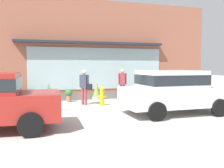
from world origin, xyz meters
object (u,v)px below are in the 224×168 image
at_px(potted_plant_near_hydrant, 8,94).
at_px(potted_plant_window_center, 26,97).
at_px(potted_plant_trailing_edge, 69,94).
at_px(potted_plant_by_entrance, 171,86).
at_px(potted_plant_window_left, 49,93).
at_px(parked_car_white, 174,90).
at_px(pedestrian_with_handbag, 85,85).
at_px(pedestrian_passerby, 122,82).
at_px(potted_plant_doorstep, 136,89).
at_px(potted_plant_window_right, 97,92).
at_px(fire_hydrant, 102,96).

xyz_separation_m(potted_plant_near_hydrant, potted_plant_window_center, (0.81, 0.18, -0.21)).
bearing_deg(potted_plant_near_hydrant, potted_plant_trailing_edge, -1.76).
xyz_separation_m(potted_plant_by_entrance, potted_plant_trailing_edge, (-6.02, -0.23, -0.25)).
xyz_separation_m(potted_plant_by_entrance, potted_plant_window_left, (-7.00, 0.02, -0.18)).
bearing_deg(parked_car_white, pedestrian_with_handbag, 130.58).
bearing_deg(potted_plant_near_hydrant, pedestrian_with_handbag, -20.06).
bearing_deg(potted_plant_trailing_edge, pedestrian_passerby, -4.21).
xyz_separation_m(pedestrian_passerby, potted_plant_doorstep, (0.84, 0.15, -0.41)).
bearing_deg(potted_plant_trailing_edge, potted_plant_doorstep, -0.97).
distance_m(pedestrian_passerby, potted_plant_doorstep, 0.94).
bearing_deg(potted_plant_window_right, fire_hydrant, -95.72).
bearing_deg(potted_plant_window_right, potted_plant_trailing_edge, -175.58).
bearing_deg(pedestrian_with_handbag, potted_plant_window_left, 179.62).
bearing_deg(potted_plant_doorstep, potted_plant_window_right, 175.33).
height_order(potted_plant_by_entrance, potted_plant_trailing_edge, potted_plant_by_entrance).
bearing_deg(potted_plant_window_left, pedestrian_passerby, -6.91).
xyz_separation_m(fire_hydrant, potted_plant_window_center, (-3.38, 1.89, -0.13)).
relative_size(potted_plant_window_right, potted_plant_trailing_edge, 1.45).
distance_m(parked_car_white, potted_plant_doorstep, 4.39).
height_order(pedestrian_with_handbag, potted_plant_window_right, pedestrian_with_handbag).
height_order(fire_hydrant, potted_plant_window_right, potted_plant_window_right).
bearing_deg(potted_plant_window_left, parked_car_white, -47.14).
distance_m(fire_hydrant, potted_plant_window_right, 1.74).
distance_m(pedestrian_passerby, potted_plant_window_center, 4.95).
distance_m(potted_plant_window_right, potted_plant_window_center, 3.56).
height_order(pedestrian_passerby, potted_plant_near_hydrant, pedestrian_passerby).
height_order(parked_car_white, potted_plant_near_hydrant, parked_car_white).
xyz_separation_m(potted_plant_trailing_edge, potted_plant_window_center, (-2.06, 0.27, -0.08)).
bearing_deg(fire_hydrant, potted_plant_near_hydrant, 157.89).
height_order(potted_plant_window_left, potted_plant_window_center, potted_plant_window_left).
bearing_deg(potted_plant_window_center, potted_plant_trailing_edge, -7.53).
relative_size(parked_car_white, potted_plant_near_hydrant, 4.47).
height_order(fire_hydrant, potted_plant_by_entrance, potted_plant_by_entrance).
height_order(parked_car_white, potted_plant_trailing_edge, parked_car_white).
bearing_deg(pedestrian_passerby, potted_plant_window_right, -2.58).
xyz_separation_m(pedestrian_passerby, potted_plant_trailing_edge, (-2.82, 0.21, -0.58)).
height_order(parked_car_white, potted_plant_doorstep, parked_car_white).
height_order(pedestrian_passerby, potted_plant_doorstep, pedestrian_passerby).
height_order(pedestrian_passerby, potted_plant_window_left, pedestrian_passerby).
xyz_separation_m(parked_car_white, potted_plant_window_left, (-4.34, 4.68, -0.48)).
bearing_deg(parked_car_white, potted_plant_window_right, 112.48).
height_order(fire_hydrant, potted_plant_window_center, fire_hydrant).
bearing_deg(potted_plant_window_center, potted_plant_window_right, -2.54).
bearing_deg(potted_plant_window_right, potted_plant_near_hydrant, -179.65).
bearing_deg(pedestrian_with_handbag, potted_plant_window_right, 97.10).
xyz_separation_m(fire_hydrant, potted_plant_window_right, (0.17, 1.73, 0.02)).
relative_size(potted_plant_near_hydrant, potted_plant_trailing_edge, 1.38).
relative_size(potted_plant_by_entrance, potted_plant_window_left, 1.39).
distance_m(fire_hydrant, potted_plant_window_left, 2.95).
bearing_deg(potted_plant_near_hydrant, fire_hydrant, -22.11).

